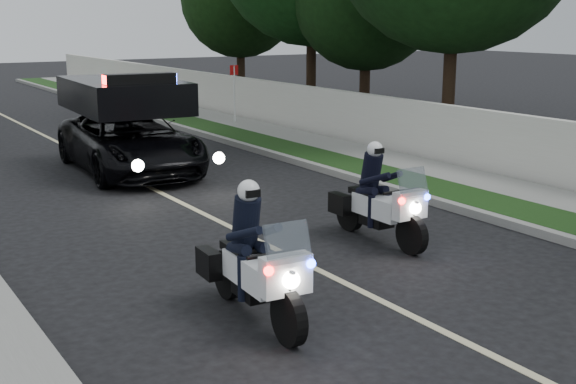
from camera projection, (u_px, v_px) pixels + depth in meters
The scene contains 14 objects.
ground at pixel (483, 351), 8.13m from camera, with size 120.00×120.00×0.00m, color black.
curb_right at pixel (299, 162), 18.49m from camera, with size 0.20×60.00×0.15m, color gray.
grass_verge at pixel (323, 159), 18.85m from camera, with size 1.20×60.00×0.16m, color #193814.
sidewalk_right at pixel (364, 154), 19.52m from camera, with size 1.40×60.00×0.16m, color gray.
property_wall at pixel (394, 126), 19.89m from camera, with size 0.22×60.00×1.50m, color beige.
lane_marking at pixel (142, 184), 16.38m from camera, with size 0.12×50.00×0.01m, color #BFB78C.
police_moto_left at pixel (255, 319), 9.01m from camera, with size 0.70×1.99×1.69m, color white, non-canonical shape.
police_moto_right at pixel (378, 241), 12.15m from camera, with size 0.67×1.92×1.63m, color silver, non-canonical shape.
police_suv at pixel (131, 172), 17.67m from camera, with size 2.41×5.21×2.53m, color black.
sign_post at pixel (235, 126), 25.20m from camera, with size 0.33×0.33×2.10m, color #B4250C, non-canonical shape.
tree_right_b at pixel (446, 144), 21.62m from camera, with size 7.11×7.11×11.85m, color #143712, non-canonical shape.
tree_right_c at pixel (364, 123), 25.94m from camera, with size 5.00×5.00×8.33m, color black, non-canonical shape.
tree_right_d at pixel (311, 115), 28.06m from camera, with size 7.03×7.03×11.71m, color #164316, non-canonical shape.
tree_right_e at pixel (241, 100), 33.31m from camera, with size 5.16×5.16×8.60m, color #153510, non-canonical shape.
Camera 1 is at (-5.80, -5.25, 3.52)m, focal length 46.69 mm.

